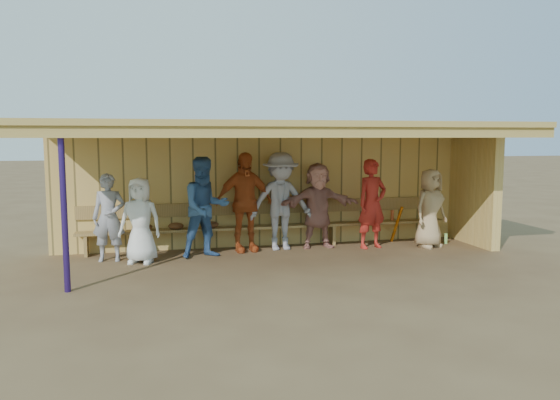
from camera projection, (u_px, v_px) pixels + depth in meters
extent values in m
plane|color=brown|center=(284.00, 258.00, 10.13)|extent=(90.00, 90.00, 0.00)
imported|color=gray|center=(109.00, 218.00, 9.82)|extent=(0.62, 0.45, 1.59)
imported|color=white|center=(140.00, 220.00, 9.68)|extent=(0.86, 0.69, 1.53)
imported|color=#365E95|center=(205.00, 207.00, 10.12)|extent=(1.04, 0.89, 1.88)
imported|color=#BA4C1D|center=(244.00, 202.00, 10.66)|extent=(1.20, 0.65, 1.95)
imported|color=#95929A|center=(281.00, 201.00, 10.83)|extent=(1.25, 0.72, 1.94)
imported|color=tan|center=(318.00, 205.00, 11.02)|extent=(1.61, 0.54, 1.73)
imported|color=#B1251C|center=(372.00, 204.00, 10.98)|extent=(0.74, 0.57, 1.80)
imported|color=tan|center=(430.00, 208.00, 11.07)|extent=(0.91, 0.74, 1.60)
cube|color=#DAB35D|center=(269.00, 187.00, 11.29)|extent=(8.60, 0.20, 2.40)
cube|color=#DAB35D|center=(474.00, 187.00, 11.39)|extent=(0.20, 1.62, 2.40)
cube|color=tan|center=(284.00, 125.00, 9.84)|extent=(8.80, 3.20, 0.10)
cube|color=tan|center=(308.00, 132.00, 8.41)|extent=(8.80, 0.10, 0.18)
cube|color=tan|center=(61.00, 133.00, 8.99)|extent=(0.08, 3.00, 0.16)
cube|color=tan|center=(121.00, 133.00, 9.20)|extent=(0.08, 3.00, 0.16)
cube|color=tan|center=(178.00, 133.00, 9.42)|extent=(0.08, 3.00, 0.16)
cube|color=tan|center=(232.00, 133.00, 9.64)|extent=(0.08, 3.00, 0.16)
cube|color=tan|center=(284.00, 133.00, 9.86)|extent=(0.08, 3.00, 0.16)
cube|color=tan|center=(334.00, 133.00, 10.08)|extent=(0.08, 3.00, 0.16)
cube|color=tan|center=(382.00, 133.00, 10.30)|extent=(0.08, 3.00, 0.16)
cube|color=tan|center=(428.00, 133.00, 10.51)|extent=(0.08, 3.00, 0.16)
cube|color=tan|center=(472.00, 133.00, 10.73)|extent=(0.08, 3.00, 0.16)
cylinder|color=navy|center=(64.00, 210.00, 7.81)|extent=(0.09, 0.09, 2.40)
cube|color=#A38246|center=(272.00, 226.00, 11.10)|extent=(7.60, 0.32, 0.05)
cube|color=#A38246|center=(270.00, 207.00, 11.21)|extent=(7.60, 0.04, 0.26)
cube|color=#A38246|center=(86.00, 245.00, 10.30)|extent=(0.06, 0.29, 0.40)
cube|color=#A38246|center=(209.00, 240.00, 10.83)|extent=(0.06, 0.29, 0.40)
cube|color=#A38246|center=(332.00, 235.00, 11.43)|extent=(0.06, 0.29, 0.40)
cube|color=#A38246|center=(432.00, 230.00, 11.96)|extent=(0.06, 0.29, 0.40)
cylinder|color=orange|center=(397.00, 224.00, 11.52)|extent=(0.13, 0.41, 0.80)
sphere|color=gold|center=(438.00, 239.00, 11.79)|extent=(0.08, 0.08, 0.08)
ellipsoid|color=#593319|center=(145.00, 227.00, 10.47)|extent=(0.30, 0.24, 0.14)
ellipsoid|color=#593319|center=(176.00, 226.00, 10.60)|extent=(0.30, 0.24, 0.14)
ellipsoid|color=#593319|center=(211.00, 225.00, 10.76)|extent=(0.30, 0.24, 0.14)
cylinder|color=#86CA65|center=(317.00, 218.00, 11.36)|extent=(0.07, 0.07, 0.22)
cylinder|color=#D35A2E|center=(392.00, 215.00, 11.75)|extent=(0.07, 0.07, 0.22)
cylinder|color=#8FD068|center=(446.00, 238.00, 11.50)|extent=(0.07, 0.07, 0.22)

